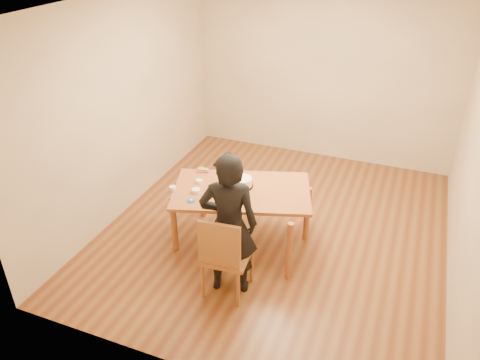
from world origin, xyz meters
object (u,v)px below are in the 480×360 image
at_px(cake_plate, 241,186).
at_px(person, 229,225).
at_px(dining_chair, 227,255).
at_px(dining_table, 242,191).
at_px(cake, 241,182).

xyz_separation_m(cake_plate, person, (0.18, -0.80, 0.03)).
distance_m(dining_chair, cake_plate, 0.92).
height_order(dining_chair, person, person).
distance_m(dining_table, person, 0.75).
height_order(dining_table, person, person).
bearing_deg(person, cake_plate, -94.18).
xyz_separation_m(cake_plate, cake, (0.00, 0.00, 0.05)).
bearing_deg(cake, dining_chair, -78.02).
distance_m(cake, person, 0.82).
height_order(cake, person, person).
height_order(dining_table, cake_plate, cake_plate).
bearing_deg(cake_plate, cake, 0.00).
distance_m(dining_table, cake_plate, 0.08).
relative_size(dining_table, person, 0.97).
xyz_separation_m(dining_chair, cake_plate, (-0.18, 0.84, 0.31)).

